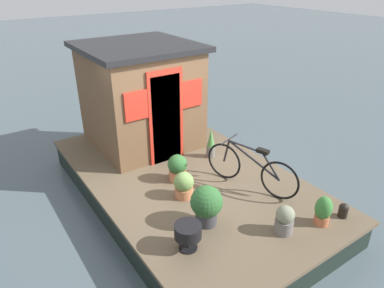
{
  "coord_description": "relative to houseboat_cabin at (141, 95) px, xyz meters",
  "views": [
    {
      "loc": [
        -4.61,
        3.02,
        3.89
      ],
      "look_at": [
        -0.2,
        0.0,
        1.22
      ],
      "focal_mm": 32.94,
      "sensor_mm": 36.0,
      "label": 1
    }
  ],
  "objects": [
    {
      "name": "ground_plane",
      "position": [
        -1.65,
        0.0,
        -1.57
      ],
      "size": [
        60.0,
        60.0,
        0.0
      ],
      "primitive_type": "plane",
      "color": "#4C5B60"
    },
    {
      "name": "houseboat_deck",
      "position": [
        -1.65,
        0.0,
        -1.31
      ],
      "size": [
        5.53,
        3.25,
        0.52
      ],
      "color": "brown",
      "rests_on": "ground_plane"
    },
    {
      "name": "houseboat_cabin",
      "position": [
        0.0,
        0.0,
        0.0
      ],
      "size": [
        2.19,
        2.15,
        2.08
      ],
      "color": "brown",
      "rests_on": "houseboat_deck"
    },
    {
      "name": "bicycle",
      "position": [
        -2.62,
        -0.67,
        -0.68
      ],
      "size": [
        1.64,
        0.67,
        0.8
      ],
      "color": "black",
      "rests_on": "houseboat_deck"
    },
    {
      "name": "potted_plant_geranium",
      "position": [
        -2.21,
        0.41,
        -0.83
      ],
      "size": [
        0.33,
        0.33,
        0.44
      ],
      "color": "#C6754C",
      "rests_on": "houseboat_deck"
    },
    {
      "name": "potted_plant_thyme",
      "position": [
        -2.97,
        0.51,
        -0.72
      ],
      "size": [
        0.47,
        0.47,
        0.62
      ],
      "color": "#38383D",
      "rests_on": "houseboat_deck"
    },
    {
      "name": "potted_plant_fern",
      "position": [
        -3.93,
        -0.87,
        -0.82
      ],
      "size": [
        0.25,
        0.25,
        0.46
      ],
      "color": "#B2603D",
      "rests_on": "houseboat_deck"
    },
    {
      "name": "potted_plant_lavender",
      "position": [
        -1.37,
        -0.78,
        -0.76
      ],
      "size": [
        0.17,
        0.17,
        0.61
      ],
      "color": "slate",
      "rests_on": "houseboat_deck"
    },
    {
      "name": "potted_plant_succulent",
      "position": [
        -3.75,
        -0.27,
        -0.83
      ],
      "size": [
        0.26,
        0.26,
        0.44
      ],
      "color": "slate",
      "rests_on": "houseboat_deck"
    },
    {
      "name": "potted_plant_sage",
      "position": [
        -1.73,
        0.22,
        -0.8
      ],
      "size": [
        0.34,
        0.34,
        0.49
      ],
      "color": "#C6754C",
      "rests_on": "houseboat_deck"
    },
    {
      "name": "charcoal_grill",
      "position": [
        -3.25,
        1.02,
        -0.77
      ],
      "size": [
        0.37,
        0.37,
        0.38
      ],
      "color": "black",
      "rests_on": "houseboat_deck"
    },
    {
      "name": "mooring_bollard",
      "position": [
        -4.02,
        -1.27,
        -0.93
      ],
      "size": [
        0.15,
        0.15,
        0.23
      ],
      "color": "black",
      "rests_on": "houseboat_deck"
    }
  ]
}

